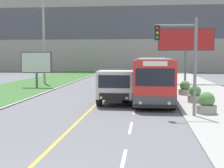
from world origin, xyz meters
name	(u,v)px	position (x,y,z in m)	size (l,w,h in m)	color
lane_marking_centre	(43,167)	(0.38, 2.37, 0.00)	(2.88, 140.00, 0.01)	gold
apartment_block_background	(131,27)	(0.00, 61.66, 9.55)	(80.00, 8.04, 19.10)	gray
city_bus	(153,78)	(3.96, 17.84, 1.60)	(2.72, 12.25, 3.16)	red
dump_truck	(117,87)	(1.43, 14.96, 1.18)	(2.46, 6.33, 2.35)	black
car_distant	(153,78)	(4.21, 31.34, 0.69)	(1.80, 4.30, 1.45)	black
utility_pole_far	(44,41)	(-8.60, 29.38, 5.06)	(1.80, 0.28, 10.02)	#9E9E99
traffic_light_mast	(183,54)	(5.40, 10.75, 3.45)	(2.28, 0.32, 5.39)	slate
billboard_large	(186,41)	(8.00, 30.88, 5.03)	(6.47, 0.24, 6.51)	#59595B
billboard_small	(36,63)	(-7.96, 24.94, 2.54)	(3.23, 0.24, 3.74)	#59595B
planter_round_near	(207,104)	(6.88, 11.49, 0.62)	(1.12, 1.12, 1.24)	gray
planter_round_second	(195,95)	(6.88, 15.74, 0.61)	(1.02, 1.02, 1.20)	gray
planter_round_third	(185,89)	(6.70, 19.99, 0.60)	(1.07, 1.07, 1.19)	gray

